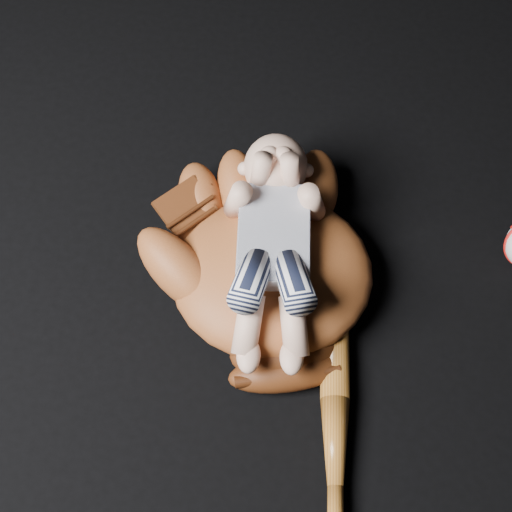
% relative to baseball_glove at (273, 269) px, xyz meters
% --- Properties ---
extents(baseball_glove, '(0.47, 0.51, 0.13)m').
position_rel_baseball_glove_xyz_m(baseball_glove, '(0.00, 0.00, 0.00)').
color(baseball_glove, brown).
rests_on(baseball_glove, ground).
extents(newborn_baby, '(0.20, 0.38, 0.15)m').
position_rel_baseball_glove_xyz_m(newborn_baby, '(0.00, -0.00, 0.06)').
color(newborn_baby, '#D4A289').
rests_on(newborn_baby, baseball_glove).
extents(baseball_bat, '(0.07, 0.46, 0.04)m').
position_rel_baseball_glove_xyz_m(baseball_bat, '(0.11, -0.20, -0.05)').
color(baseball_bat, '#91541C').
rests_on(baseball_bat, ground).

